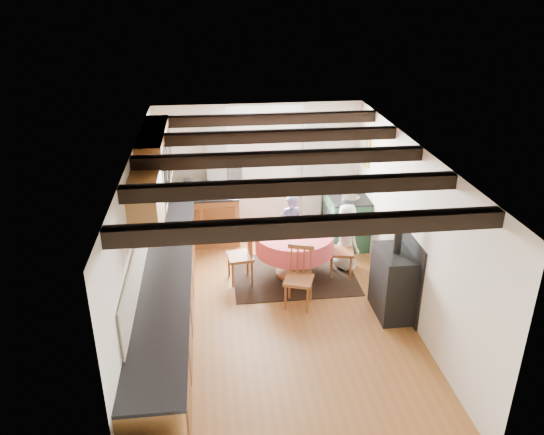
{
  "coord_description": "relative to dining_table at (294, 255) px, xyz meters",
  "views": [
    {
      "loc": [
        -0.85,
        -6.25,
        4.35
      ],
      "look_at": [
        0.0,
        0.8,
        1.15
      ],
      "focal_mm": 35.35,
      "sensor_mm": 36.0,
      "label": 1
    }
  ],
  "objects": [
    {
      "name": "window_frame",
      "position": [
        -0.28,
        1.66,
        1.23
      ],
      "size": [
        1.34,
        0.03,
        1.54
      ],
      "primitive_type": "cube",
      "color": "white",
      "rests_on": "wall_back"
    },
    {
      "name": "beam_d",
      "position": [
        -0.38,
        -0.07,
        1.94
      ],
      "size": [
        3.6,
        0.16,
        0.16
      ],
      "primitive_type": "cube",
      "color": "black",
      "rests_on": "ceiling"
    },
    {
      "name": "wall_left",
      "position": [
        -2.18,
        -1.07,
        0.83
      ],
      "size": [
        0.0,
        5.5,
        2.4
      ],
      "primitive_type": "cube",
      "color": "silver",
      "rests_on": "ground"
    },
    {
      "name": "chair_right",
      "position": [
        0.74,
        -0.06,
        0.08
      ],
      "size": [
        0.47,
        0.45,
        0.89
      ],
      "primitive_type": null,
      "rotation": [
        0.0,
        0.0,
        1.38
      ],
      "color": "brown",
      "rests_on": "floor"
    },
    {
      "name": "rug",
      "position": [
        0.0,
        0.0,
        -0.36
      ],
      "size": [
        1.92,
        1.5,
        0.01
      ],
      "primitive_type": "cube",
      "color": "black",
      "rests_on": "floor"
    },
    {
      "name": "canister_tall",
      "position": [
        -1.63,
        1.41,
        0.68
      ],
      "size": [
        0.15,
        0.15,
        0.26
      ],
      "primitive_type": "cylinder",
      "color": "#262628",
      "rests_on": "worktop_back"
    },
    {
      "name": "base_cabinet_back",
      "position": [
        -1.43,
        1.38,
        0.07
      ],
      "size": [
        1.3,
        0.6,
        0.88
      ],
      "primitive_type": "cube",
      "color": "#99612F",
      "rests_on": "floor"
    },
    {
      "name": "curtain_right",
      "position": [
        0.57,
        1.58,
        0.73
      ],
      "size": [
        0.35,
        0.1,
        2.1
      ],
      "primitive_type": "cube",
      "color": "#B8B8B8",
      "rests_on": "wall_back"
    },
    {
      "name": "beam_e",
      "position": [
        -0.38,
        0.93,
        1.94
      ],
      "size": [
        3.6,
        0.16,
        0.16
      ],
      "primitive_type": "cube",
      "color": "black",
      "rests_on": "ceiling"
    },
    {
      "name": "bowl_b",
      "position": [
        -0.03,
        0.36,
        0.4
      ],
      "size": [
        0.23,
        0.23,
        0.05
      ],
      "primitive_type": "imported",
      "rotation": [
        0.0,
        0.0,
        5.78
      ],
      "color": "silver",
      "rests_on": "dining_table"
    },
    {
      "name": "worktop_left",
      "position": [
        -1.86,
        -1.07,
        0.53
      ],
      "size": [
        0.64,
        5.3,
        0.04
      ],
      "primitive_type": "cube",
      "color": "black",
      "rests_on": "base_cabinet_left"
    },
    {
      "name": "wall_picture",
      "position": [
        1.39,
        1.23,
        1.33
      ],
      "size": [
        0.04,
        0.5,
        0.6
      ],
      "primitive_type": "cube",
      "color": "gold",
      "rests_on": "wall_right"
    },
    {
      "name": "wall_front",
      "position": [
        -0.38,
        -3.82,
        0.83
      ],
      "size": [
        3.6,
        0.0,
        2.4
      ],
      "primitive_type": "cube",
      "color": "silver",
      "rests_on": "ground"
    },
    {
      "name": "base_cabinet_left",
      "position": [
        -1.88,
        -1.07,
        0.07
      ],
      "size": [
        0.6,
        5.3,
        0.88
      ],
      "primitive_type": "cube",
      "color": "#99612F",
      "rests_on": "floor"
    },
    {
      "name": "child_far",
      "position": [
        0.03,
        0.58,
        0.2
      ],
      "size": [
        0.45,
        0.33,
        1.14
      ],
      "primitive_type": "imported",
      "rotation": [
        0.0,
        0.0,
        3.29
      ],
      "color": "#494B6F",
      "rests_on": "floor"
    },
    {
      "name": "splash_left",
      "position": [
        -2.16,
        -0.77,
        0.83
      ],
      "size": [
        0.02,
        4.5,
        0.55
      ],
      "primitive_type": "cube",
      "color": "beige",
      "rests_on": "wall_left"
    },
    {
      "name": "chair_near",
      "position": [
        -0.07,
        -0.87,
        0.09
      ],
      "size": [
        0.51,
        0.52,
        0.91
      ],
      "primitive_type": null,
      "rotation": [
        0.0,
        0.0,
        -0.34
      ],
      "color": "brown",
      "rests_on": "floor"
    },
    {
      "name": "beam_b",
      "position": [
        -0.38,
        -2.07,
        1.94
      ],
      "size": [
        3.6,
        0.16,
        0.16
      ],
      "primitive_type": "cube",
      "color": "black",
      "rests_on": "ceiling"
    },
    {
      "name": "canister_wide",
      "position": [
        -1.34,
        1.42,
        0.65
      ],
      "size": [
        0.18,
        0.18,
        0.2
      ],
      "primitive_type": "cylinder",
      "color": "#262628",
      "rests_on": "worktop_back"
    },
    {
      "name": "window_pane",
      "position": [
        -0.28,
        1.67,
        1.23
      ],
      "size": [
        1.2,
        0.01,
        1.4
      ],
      "primitive_type": "cube",
      "color": "white",
      "rests_on": "wall_back"
    },
    {
      "name": "wall_right",
      "position": [
        1.42,
        -1.07,
        0.83
      ],
      "size": [
        0.0,
        5.5,
        2.4
      ],
      "primitive_type": "cube",
      "color": "silver",
      "rests_on": "ground"
    },
    {
      "name": "child_right",
      "position": [
        0.87,
        0.16,
        0.18
      ],
      "size": [
        0.5,
        0.62,
        1.1
      ],
      "primitive_type": "imported",
      "rotation": [
        0.0,
        0.0,
        1.89
      ],
      "color": "silver",
      "rests_on": "floor"
    },
    {
      "name": "aga_range",
      "position": [
        1.09,
        1.06,
        0.1
      ],
      "size": [
        0.65,
        1.01,
        0.93
      ],
      "primitive_type": null,
      "color": "#214B32",
      "rests_on": "floor"
    },
    {
      "name": "dining_table",
      "position": [
        0.0,
        0.0,
        0.0
      ],
      "size": [
        1.22,
        1.22,
        0.74
      ],
      "primitive_type": null,
      "color": "#D54E41",
      "rests_on": "floor"
    },
    {
      "name": "beam_a",
      "position": [
        -0.38,
        -3.07,
        1.94
      ],
      "size": [
        3.6,
        0.16,
        0.16
      ],
      "primitive_type": "cube",
      "color": "black",
      "rests_on": "ceiling"
    },
    {
      "name": "worktop_back",
      "position": [
        -1.43,
        1.36,
        0.53
      ],
      "size": [
        1.3,
        0.64,
        0.04
      ],
      "primitive_type": "cube",
      "color": "black",
      "rests_on": "base_cabinet_back"
    },
    {
      "name": "splash_back",
      "position": [
        -1.38,
        1.66,
        0.83
      ],
      "size": [
        1.4,
        0.02,
        0.55
      ],
      "primitive_type": "cube",
      "color": "beige",
      "rests_on": "wall_back"
    },
    {
      "name": "curtain_rod",
      "position": [
        -0.28,
        1.58,
        1.83
      ],
      "size": [
        2.0,
        0.03,
        0.03
      ],
      "primitive_type": "cylinder",
      "rotation": [
        0.0,
        1.57,
        0.0
      ],
      "color": "black",
      "rests_on": "wall_back"
    },
    {
      "name": "cast_iron_stove",
      "position": [
        1.2,
        -1.2,
        0.38
      ],
      "size": [
        0.45,
        0.75,
        1.5
      ],
      "primitive_type": null,
      "color": "black",
      "rests_on": "floor"
    },
    {
      "name": "cup",
      "position": [
        0.14,
        0.35,
        0.42
      ],
      "size": [
        0.15,
        0.15,
        0.1
      ],
      "primitive_type": "imported",
      "rotation": [
        0.0,
        0.0,
        1.19
      ],
      "color": "silver",
      "rests_on": "dining_table"
    },
    {
      "name": "wall_cabinet_glass",
      "position": [
        -2.01,
        0.13,
        1.58
      ],
      "size": [
        0.34,
        1.8,
        0.9
      ],
      "primitive_type": "cube",
      "color": "#99612F",
      "rests_on": "wall_left"
    },
    {
      "name": "floor",
      "position": [
        -0.38,
        -1.07,
        -0.37
      ],
      "size": [
        3.6,
        5.5,
        0.0
      ],
      "primitive_type": "cube",
      "color": "brown",
      "rests_on": "ground"
    },
    {
      "name": "chair_left",
      "position": [
        -0.86,
        -0.07,
        0.09
      ],
      "size": [
        0.46,
        0.45,
        0.92
      ],
      "primitive_type": null,
      "rotation": [
        0.0,
        0.0,
        -1.44
      ],
      "color": "brown",
      "rests_on": "floor"
    },
    {
      "name": "ceiling",
      "position": [
        -0.38,
        -1.07,
        2.03
      ],
      "size": [
        3.6,
        5.5,
        0.0
      ],
      "primitive_type": "cube",
      "color": "white",
      "rests_on": "ground"
    },
    {
      "name": "curtain_left",
      "position": [
        -1.13,
        1.58,
        0.73
      ],
      "size": [
        0.35,
        0.1,
        2.1
      ],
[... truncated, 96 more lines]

